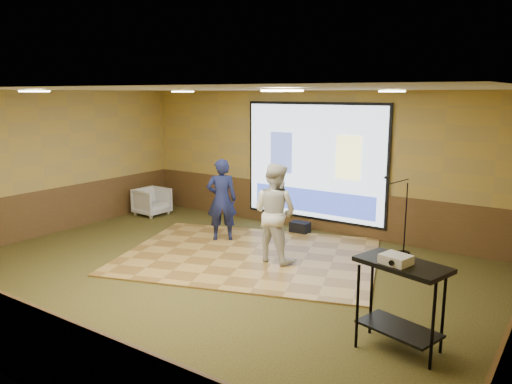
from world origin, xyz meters
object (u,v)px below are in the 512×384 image
Objects in this scene: player_left at (222,200)px; player_right at (275,213)px; dance_floor at (250,255)px; banquet_chair at (152,202)px; av_table at (401,288)px; projector at (396,259)px; duffel_bag at (300,228)px; projector_screen at (314,163)px; mic_stand at (402,227)px.

player_left is 1.64m from player_right.
dance_floor is 4.00m from banquet_chair.
player_left is 4.96m from av_table.
banquet_chair is (-2.77, 0.76, -0.52)m from player_left.
projector is 0.78× the size of duffel_bag.
player_right reaches higher than projector.
projector_screen is 4.52× the size of banquet_chair.
player_right reaches higher than banquet_chair.
player_left is 1.14× the size of mic_stand.
dance_floor is 6.14× the size of banquet_chair.
projector_screen is 0.74× the size of dance_floor.
mic_stand is 3.63× the size of duffel_bag.
projector is at bearing -48.52° from duffel_bag.
av_table is 3.79m from mic_stand.
dance_floor is (-0.10, -2.25, -1.46)m from projector_screen.
player_right is 1.62× the size of av_table.
av_table is at bearing 150.91° from player_right.
dance_floor is at bearing -164.22° from mic_stand.
projector_screen is at bearing 87.46° from dance_floor.
dance_floor is at bearing -90.46° from duffel_bag.
projector is at bearing -29.72° from dance_floor.
banquet_chair is (-7.16, 3.05, -0.44)m from av_table.
duffel_bag is (-3.36, 3.65, -0.65)m from av_table.
dance_floor is 11.36× the size of duffel_bag.
projector is (3.32, -1.90, 1.11)m from dance_floor.
mic_stand reaches higher than av_table.
duffel_bag is at bearing -70.96° from player_right.
dance_floor is 2.74× the size of player_left.
mic_stand is (-1.11, 3.68, -0.63)m from projector.
projector_screen is 2.68m from dance_floor.
dance_floor is 3.90m from av_table.
duffel_bag is at bearing -166.68° from player_left.
mic_stand is (2.22, 1.78, 0.48)m from dance_floor.
player_right reaches higher than player_left.
player_left reaches higher than av_table.
player_right is (1.56, -0.49, 0.05)m from player_left.
duffel_bag is (-3.31, 3.74, -1.00)m from projector.
banquet_chair is (-3.89, -1.01, -1.14)m from projector_screen.
mic_stand is at bearing 121.04° from projector.
player_right is 4.54m from banquet_chair.
projector_screen is at bearing 128.91° from av_table.
player_right is at bearing -79.02° from projector_screen.
player_left is at bearing -14.26° from player_right.
banquet_chair is 3.86m from duffel_bag.
av_table is at bearing -110.37° from banquet_chair.
av_table is at bearing -47.40° from duffel_bag.
player_right reaches higher than duffel_bag.
player_right reaches higher than mic_stand.
projector is at bearing -120.18° from av_table.
player_left reaches higher than dance_floor.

